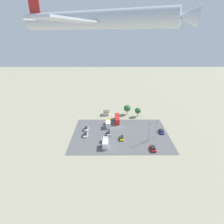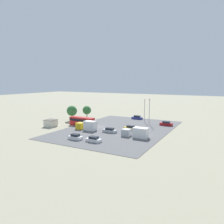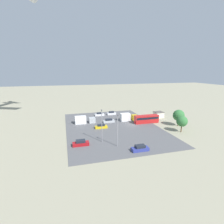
% 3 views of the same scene
% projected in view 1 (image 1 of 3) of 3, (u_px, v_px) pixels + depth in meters
% --- Properties ---
extents(ground_plane, '(400.00, 400.00, 0.00)m').
position_uv_depth(ground_plane, '(120.00, 127.00, 98.23)').
color(ground_plane, gray).
extents(parking_lot_surface, '(49.56, 34.40, 0.08)m').
position_uv_depth(parking_lot_surface, '(120.00, 134.00, 90.94)').
color(parking_lot_surface, '#565659').
rests_on(parking_lot_surface, ground).
extents(shed_building, '(3.90, 4.06, 2.58)m').
position_uv_depth(shed_building, '(106.00, 113.00, 112.85)').
color(shed_building, silver).
rests_on(shed_building, ground).
extents(bus, '(2.57, 10.08, 3.21)m').
position_uv_depth(bus, '(117.00, 119.00, 103.93)').
color(bus, red).
rests_on(bus, ground).
extents(parked_car_0, '(1.79, 4.77, 1.54)m').
position_uv_depth(parked_car_0, '(109.00, 133.00, 90.83)').
color(parked_car_0, '#ADB2B7').
rests_on(parked_car_0, ground).
extents(parked_car_1, '(1.90, 4.68, 1.64)m').
position_uv_depth(parked_car_1, '(161.00, 131.00, 92.31)').
color(parked_car_1, navy).
rests_on(parked_car_1, ground).
extents(parked_car_2, '(1.87, 4.19, 1.61)m').
position_uv_depth(parked_car_2, '(86.00, 129.00, 94.96)').
color(parked_car_2, silver).
rests_on(parked_car_2, ground).
extents(parked_car_3, '(1.70, 4.60, 1.58)m').
position_uv_depth(parked_car_3, '(122.00, 138.00, 86.60)').
color(parked_car_3, gold).
rests_on(parked_car_3, ground).
extents(parked_car_4, '(1.91, 4.43, 1.53)m').
position_uv_depth(parked_car_4, '(86.00, 135.00, 89.40)').
color(parked_car_4, silver).
rests_on(parked_car_4, ground).
extents(parked_car_5, '(2.00, 4.70, 1.64)m').
position_uv_depth(parked_car_5, '(153.00, 148.00, 78.49)').
color(parked_car_5, maroon).
rests_on(parked_car_5, ground).
extents(parked_truck_0, '(2.56, 8.19, 3.04)m').
position_uv_depth(parked_truck_0, '(105.00, 143.00, 81.23)').
color(parked_truck_0, '#ADB2B7').
rests_on(parked_truck_0, ground).
extents(parked_truck_1, '(2.58, 7.51, 3.21)m').
position_uv_depth(parked_truck_1, '(108.00, 124.00, 98.39)').
color(parked_truck_1, gold).
rests_on(parked_truck_1, ground).
extents(tree_near_shed, '(4.39, 4.39, 6.44)m').
position_uv_depth(tree_near_shed, '(127.00, 108.00, 112.34)').
color(tree_near_shed, brown).
rests_on(tree_near_shed, ground).
extents(tree_apron_mid, '(3.81, 3.81, 5.88)m').
position_uv_depth(tree_apron_mid, '(138.00, 111.00, 109.47)').
color(tree_apron_mid, brown).
rests_on(tree_apron_mid, ground).
extents(light_pole_lot_centre, '(0.90, 0.28, 9.34)m').
position_uv_depth(light_pole_lot_centre, '(156.00, 129.00, 85.91)').
color(light_pole_lot_centre, gray).
rests_on(light_pole_lot_centre, ground).
extents(light_pole_lot_edge, '(0.90, 0.28, 9.97)m').
position_uv_depth(light_pole_lot_edge, '(149.00, 132.00, 82.52)').
color(light_pole_lot_edge, gray).
rests_on(light_pole_lot_edge, ground).
extents(airplane, '(38.79, 32.87, 9.46)m').
position_uv_depth(airplane, '(98.00, 20.00, 38.63)').
color(airplane, silver).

